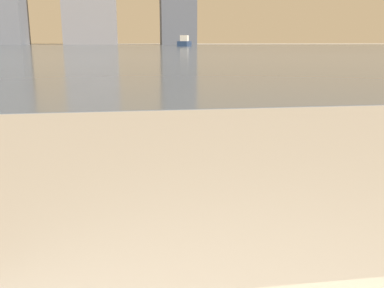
% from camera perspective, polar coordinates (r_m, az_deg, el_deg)
% --- Properties ---
extents(harbor_water, '(180.00, 110.00, 0.01)m').
position_cam_1_polar(harbor_water, '(61.83, -8.50, 12.50)').
color(harbor_water, slate).
rests_on(harbor_water, ground_plane).
extents(harbor_boat_2, '(3.37, 5.65, 2.01)m').
position_cam_1_polar(harbor_boat_2, '(82.65, -1.01, 13.40)').
color(harbor_boat_2, navy).
rests_on(harbor_boat_2, harbor_water).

